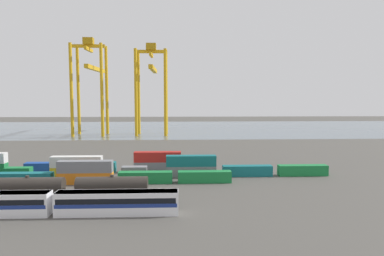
{
  "coord_description": "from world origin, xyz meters",
  "views": [
    {
      "loc": [
        14.27,
        -80.02,
        19.78
      ],
      "look_at": [
        18.88,
        32.11,
        9.48
      ],
      "focal_mm": 33.46,
      "sensor_mm": 36.0,
      "label": 1
    }
  ],
  "objects_px": {
    "passenger_train": "(53,202)",
    "shipping_container_15": "(247,171)",
    "freight_tank_row": "(28,188)",
    "gantry_crane_central": "(152,79)",
    "shipping_container_19": "(49,168)",
    "shipping_container_5": "(145,177)",
    "gantry_crane_west": "(91,77)",
    "shipping_container_9": "(19,173)",
    "shipping_container_13": "(191,171)"
  },
  "relations": [
    {
      "from": "shipping_container_5",
      "to": "gantry_crane_central",
      "type": "height_order",
      "value": "gantry_crane_central"
    },
    {
      "from": "shipping_container_9",
      "to": "shipping_container_15",
      "type": "distance_m",
      "value": 55.15
    },
    {
      "from": "passenger_train",
      "to": "shipping_container_9",
      "type": "relative_size",
      "value": 6.85
    },
    {
      "from": "shipping_container_13",
      "to": "shipping_container_15",
      "type": "distance_m",
      "value": 13.79
    },
    {
      "from": "freight_tank_row",
      "to": "gantry_crane_central",
      "type": "bearing_deg",
      "value": 82.09
    },
    {
      "from": "passenger_train",
      "to": "gantry_crane_west",
      "type": "distance_m",
      "value": 128.32
    },
    {
      "from": "passenger_train",
      "to": "shipping_container_19",
      "type": "height_order",
      "value": "passenger_train"
    },
    {
      "from": "freight_tank_row",
      "to": "shipping_container_5",
      "type": "height_order",
      "value": "freight_tank_row"
    },
    {
      "from": "shipping_container_5",
      "to": "shipping_container_15",
      "type": "height_order",
      "value": "same"
    },
    {
      "from": "shipping_container_19",
      "to": "gantry_crane_central",
      "type": "relative_size",
      "value": 0.27
    },
    {
      "from": "shipping_container_9",
      "to": "gantry_crane_west",
      "type": "height_order",
      "value": "gantry_crane_west"
    },
    {
      "from": "shipping_container_5",
      "to": "shipping_container_19",
      "type": "height_order",
      "value": "same"
    },
    {
      "from": "shipping_container_19",
      "to": "gantry_crane_central",
      "type": "xyz_separation_m",
      "value": [
        20.12,
        90.31,
        26.48
      ]
    },
    {
      "from": "freight_tank_row",
      "to": "shipping_container_15",
      "type": "relative_size",
      "value": 3.77
    },
    {
      "from": "passenger_train",
      "to": "freight_tank_row",
      "type": "relative_size",
      "value": 0.91
    },
    {
      "from": "shipping_container_19",
      "to": "gantry_crane_west",
      "type": "bearing_deg",
      "value": 96.49
    },
    {
      "from": "gantry_crane_central",
      "to": "shipping_container_13",
      "type": "bearing_deg",
      "value": -80.53
    },
    {
      "from": "passenger_train",
      "to": "shipping_container_19",
      "type": "bearing_deg",
      "value": 110.26
    },
    {
      "from": "passenger_train",
      "to": "shipping_container_15",
      "type": "relative_size",
      "value": 3.42
    },
    {
      "from": "shipping_container_9",
      "to": "gantry_crane_west",
      "type": "relative_size",
      "value": 0.13
    },
    {
      "from": "shipping_container_5",
      "to": "gantry_crane_central",
      "type": "bearing_deg",
      "value": 93.07
    },
    {
      "from": "shipping_container_9",
      "to": "gantry_crane_central",
      "type": "bearing_deg",
      "value": 75.29
    },
    {
      "from": "gantry_crane_central",
      "to": "shipping_container_9",
      "type": "bearing_deg",
      "value": -104.71
    },
    {
      "from": "shipping_container_5",
      "to": "freight_tank_row",
      "type": "bearing_deg",
      "value": -151.3
    },
    {
      "from": "shipping_container_15",
      "to": "shipping_container_13",
      "type": "bearing_deg",
      "value": 180.0
    },
    {
      "from": "shipping_container_13",
      "to": "shipping_container_19",
      "type": "bearing_deg",
      "value": 170.56
    },
    {
      "from": "shipping_container_9",
      "to": "shipping_container_13",
      "type": "height_order",
      "value": "same"
    },
    {
      "from": "freight_tank_row",
      "to": "gantry_crane_central",
      "type": "relative_size",
      "value": 1.01
    },
    {
      "from": "freight_tank_row",
      "to": "gantry_crane_central",
      "type": "height_order",
      "value": "gantry_crane_central"
    },
    {
      "from": "freight_tank_row",
      "to": "shipping_container_5",
      "type": "bearing_deg",
      "value": 28.7
    },
    {
      "from": "shipping_container_9",
      "to": "shipping_container_19",
      "type": "bearing_deg",
      "value": 49.28
    },
    {
      "from": "freight_tank_row",
      "to": "shipping_container_13",
      "type": "height_order",
      "value": "freight_tank_row"
    },
    {
      "from": "passenger_train",
      "to": "shipping_container_15",
      "type": "height_order",
      "value": "passenger_train"
    },
    {
      "from": "freight_tank_row",
      "to": "shipping_container_9",
      "type": "distance_m",
      "value": 20.08
    },
    {
      "from": "passenger_train",
      "to": "shipping_container_15",
      "type": "distance_m",
      "value": 46.52
    },
    {
      "from": "gantry_crane_west",
      "to": "gantry_crane_central",
      "type": "xyz_separation_m",
      "value": [
        30.38,
        0.09,
        -1.0
      ]
    },
    {
      "from": "shipping_container_9",
      "to": "shipping_container_19",
      "type": "xyz_separation_m",
      "value": [
        5.18,
        6.02,
        0.0
      ]
    },
    {
      "from": "passenger_train",
      "to": "shipping_container_13",
      "type": "distance_m",
      "value": 36.26
    },
    {
      "from": "shipping_container_9",
      "to": "shipping_container_19",
      "type": "height_order",
      "value": "same"
    },
    {
      "from": "gantry_crane_west",
      "to": "passenger_train",
      "type": "bearing_deg",
      "value": -79.65
    },
    {
      "from": "shipping_container_9",
      "to": "shipping_container_13",
      "type": "distance_m",
      "value": 41.36
    },
    {
      "from": "shipping_container_5",
      "to": "shipping_container_9",
      "type": "xyz_separation_m",
      "value": [
        -30.79,
        6.02,
        0.0
      ]
    },
    {
      "from": "shipping_container_13",
      "to": "shipping_container_15",
      "type": "relative_size",
      "value": 1.0
    },
    {
      "from": "freight_tank_row",
      "to": "shipping_container_15",
      "type": "xyz_separation_m",
      "value": [
        45.7,
        17.7,
        -0.87
      ]
    },
    {
      "from": "passenger_train",
      "to": "shipping_container_13",
      "type": "xyz_separation_m",
      "value": [
        23.91,
        27.25,
        -0.84
      ]
    },
    {
      "from": "shipping_container_19",
      "to": "gantry_crane_central",
      "type": "bearing_deg",
      "value": 77.44
    },
    {
      "from": "passenger_train",
      "to": "freight_tank_row",
      "type": "xyz_separation_m",
      "value": [
        -8.0,
        9.55,
        0.03
      ]
    },
    {
      "from": "passenger_train",
      "to": "freight_tank_row",
      "type": "height_order",
      "value": "freight_tank_row"
    },
    {
      "from": "freight_tank_row",
      "to": "shipping_container_19",
      "type": "bearing_deg",
      "value": 100.22
    },
    {
      "from": "shipping_container_15",
      "to": "freight_tank_row",
      "type": "bearing_deg",
      "value": -158.83
    }
  ]
}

